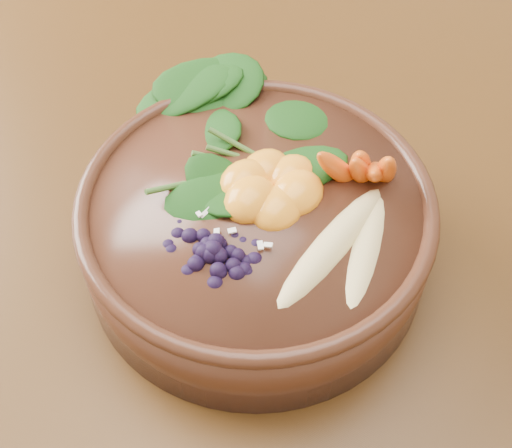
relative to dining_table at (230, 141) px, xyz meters
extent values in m
plane|color=#381E0F|center=(0.00, 0.00, -0.66)|extent=(4.00, 4.00, 0.00)
cylinder|color=#331C0C|center=(-0.72, 0.37, -0.30)|extent=(0.07, 0.07, 0.71)
cube|color=#4C3014|center=(0.00, 0.00, 0.07)|extent=(1.60, 0.90, 0.04)
cylinder|color=#462516|center=(0.17, -0.17, 0.13)|extent=(0.30, 0.30, 0.08)
ellipsoid|color=#E0CC84|center=(0.27, -0.16, 0.18)|extent=(0.08, 0.15, 0.02)
ellipsoid|color=#E0CC84|center=(0.24, -0.17, 0.19)|extent=(0.03, 0.15, 0.02)
camera|label=1|loc=(0.40, -0.47, 0.61)|focal=50.00mm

